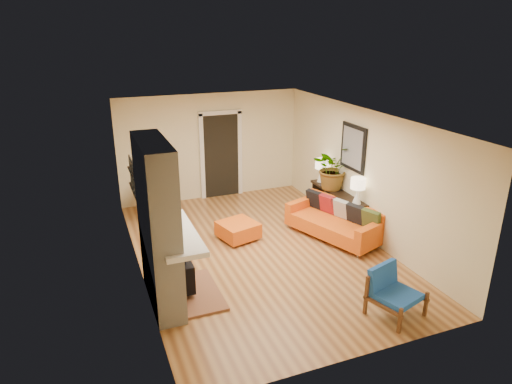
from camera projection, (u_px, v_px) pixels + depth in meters
room_shell at (242, 153)px, 10.90m from camera, size 6.50×6.50×6.50m
fireplace at (161, 229)px, 6.83m from camera, size 1.09×1.68×2.60m
sofa at (336, 221)px, 9.33m from camera, size 1.47×2.15×0.78m
ottoman at (238, 230)px, 9.25m from camera, size 0.86×0.86×0.36m
blue_chair at (391, 289)px, 6.82m from camera, size 0.87×0.86×0.73m
dining_table at (162, 192)px, 10.25m from camera, size 0.88×1.71×0.90m
console_table at (337, 198)px, 9.89m from camera, size 0.34×1.85×0.72m
lamp_near at (358, 188)px, 9.09m from camera, size 0.30×0.30×0.54m
lamp_far at (322, 168)px, 10.37m from camera, size 0.30×0.30×0.54m
houseplant at (333, 167)px, 9.88m from camera, size 1.11×1.05×0.98m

